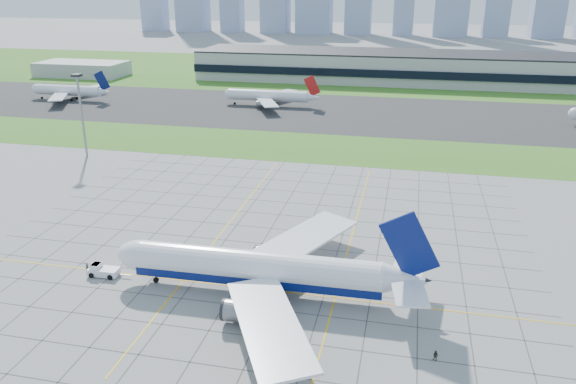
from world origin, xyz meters
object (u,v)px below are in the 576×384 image
(crew_near, at_px, (87,267))
(crew_far, at_px, (436,356))
(airliner, at_px, (260,269))
(distant_jet_0, at_px, (69,90))
(distant_jet_1, at_px, (270,96))
(light_mast, at_px, (81,105))
(pushback_tug, at_px, (102,270))

(crew_near, bearing_deg, crew_far, -48.89)
(airliner, height_order, crew_far, airliner)
(distant_jet_0, xyz_separation_m, distant_jet_1, (93.45, 7.61, 0.00))
(light_mast, distance_m, crew_far, 133.12)
(light_mast, height_order, crew_near, light_mast)
(light_mast, height_order, crew_far, light_mast)
(pushback_tug, height_order, distant_jet_0, distant_jet_0)
(airliner, height_order, pushback_tug, airliner)
(light_mast, relative_size, crew_far, 15.36)
(airliner, bearing_deg, crew_near, 177.42)
(crew_far, height_order, distant_jet_0, distant_jet_0)
(airliner, xyz_separation_m, pushback_tug, (-30.36, -0.05, -3.84))
(light_mast, bearing_deg, crew_far, -37.76)
(crew_far, distance_m, distant_jet_1, 180.77)
(crew_far, distance_m, distant_jet_0, 226.95)
(pushback_tug, bearing_deg, airliner, -0.89)
(pushback_tug, height_order, distant_jet_1, distant_jet_1)
(crew_near, bearing_deg, pushback_tug, -51.81)
(crew_near, height_order, crew_far, crew_far)
(airliner, distance_m, pushback_tug, 30.61)
(airliner, distance_m, crew_near, 34.39)
(light_mast, distance_m, crew_near, 80.34)
(airliner, height_order, distant_jet_0, airliner)
(distant_jet_1, bearing_deg, distant_jet_0, -175.35)
(airliner, xyz_separation_m, crew_near, (-34.14, 0.96, -4.06))
(light_mast, relative_size, distant_jet_0, 0.60)
(airliner, height_order, crew_near, airliner)
(crew_far, bearing_deg, light_mast, 166.93)
(light_mast, relative_size, pushback_tug, 3.11)
(light_mast, height_order, distant_jet_1, light_mast)
(crew_near, height_order, distant_jet_1, distant_jet_1)
(crew_near, bearing_deg, airliner, -38.54)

